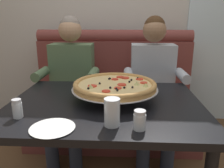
# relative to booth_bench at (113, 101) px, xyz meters

# --- Properties ---
(back_wall_with_window) EXTENTS (6.00, 0.12, 2.80)m
(back_wall_with_window) POSITION_rel_booth_bench_xyz_m (0.00, 0.57, 1.00)
(back_wall_with_window) COLOR beige
(back_wall_with_window) RESTS_ON ground_plane
(booth_bench) EXTENTS (1.70, 0.78, 1.13)m
(booth_bench) POSITION_rel_booth_bench_xyz_m (0.00, 0.00, 0.00)
(booth_bench) COLOR brown
(booth_bench) RESTS_ON ground_plane
(dining_table) EXTENTS (1.20, 0.93, 0.74)m
(dining_table) POSITION_rel_booth_bench_xyz_m (0.00, -0.93, 0.25)
(dining_table) COLOR black
(dining_table) RESTS_ON ground_plane
(diner_left) EXTENTS (0.54, 0.64, 1.27)m
(diner_left) POSITION_rel_booth_bench_xyz_m (-0.38, -0.27, 0.31)
(diner_left) COLOR #2D3342
(diner_left) RESTS_ON ground_plane
(diner_right) EXTENTS (0.54, 0.64, 1.27)m
(diner_right) POSITION_rel_booth_bench_xyz_m (0.38, -0.27, 0.31)
(diner_right) COLOR #2D3342
(diner_right) RESTS_ON ground_plane
(pizza) EXTENTS (0.55, 0.55, 0.13)m
(pizza) POSITION_rel_booth_bench_xyz_m (0.06, -0.87, 0.44)
(pizza) COLOR silver
(pizza) RESTS_ON dining_table
(shaker_pepper_flakes) EXTENTS (0.05, 0.05, 0.10)m
(shaker_pepper_flakes) POSITION_rel_booth_bench_xyz_m (-0.44, -1.19, 0.39)
(shaker_pepper_flakes) COLOR white
(shaker_pepper_flakes) RESTS_ON dining_table
(shaker_parmesan) EXTENTS (0.06, 0.06, 0.10)m
(shaker_parmesan) POSITION_rel_booth_bench_xyz_m (0.19, -1.29, 0.38)
(shaker_parmesan) COLOR white
(shaker_parmesan) RESTS_ON dining_table
(plate_near_left) EXTENTS (0.22, 0.22, 0.02)m
(plate_near_left) POSITION_rel_booth_bench_xyz_m (-0.22, -1.30, 0.35)
(plate_near_left) COLOR white
(plate_near_left) RESTS_ON dining_table
(drinking_glass) EXTENTS (0.08, 0.08, 0.14)m
(drinking_glass) POSITION_rel_booth_bench_xyz_m (0.06, -1.25, 0.40)
(drinking_glass) COLOR silver
(drinking_glass) RESTS_ON dining_table
(patio_chair) EXTENTS (0.40, 0.41, 0.86)m
(patio_chair) POSITION_rel_booth_bench_xyz_m (1.57, 1.22, 0.13)
(patio_chair) COLOR black
(patio_chair) RESTS_ON ground_plane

